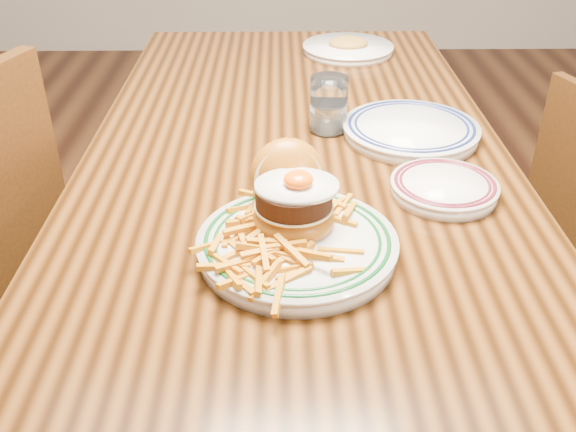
{
  "coord_description": "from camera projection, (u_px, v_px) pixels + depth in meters",
  "views": [
    {
      "loc": [
        -0.03,
        -1.2,
        1.32
      ],
      "look_at": [
        -0.02,
        -0.39,
        0.81
      ],
      "focal_mm": 40.0,
      "sensor_mm": 36.0,
      "label": 1
    }
  ],
  "objects": [
    {
      "name": "rear_plate",
      "position": [
        411.0,
        130.0,
        1.33
      ],
      "size": [
        0.28,
        0.28,
        0.03
      ],
      "rotation": [
        0.0,
        0.0,
        -0.16
      ],
      "color": "white",
      "rests_on": "table"
    },
    {
      "name": "table",
      "position": [
        296.0,
        179.0,
        1.37
      ],
      "size": [
        0.85,
        1.6,
        0.75
      ],
      "color": "black",
      "rests_on": "floor"
    },
    {
      "name": "side_plate",
      "position": [
        444.0,
        187.0,
        1.13
      ],
      "size": [
        0.19,
        0.2,
        0.03
      ],
      "rotation": [
        0.0,
        0.0,
        -0.22
      ],
      "color": "white",
      "rests_on": "table"
    },
    {
      "name": "far_plate",
      "position": [
        348.0,
        48.0,
        1.81
      ],
      "size": [
        0.26,
        0.26,
        0.05
      ],
      "rotation": [
        0.0,
        0.0,
        0.15
      ],
      "color": "white",
      "rests_on": "table"
    },
    {
      "name": "main_plate",
      "position": [
        296.0,
        226.0,
        0.98
      ],
      "size": [
        0.31,
        0.32,
        0.15
      ],
      "rotation": [
        0.0,
        0.0,
        0.12
      ],
      "color": "white",
      "rests_on": "table"
    },
    {
      "name": "water_glass",
      "position": [
        329.0,
        108.0,
        1.34
      ],
      "size": [
        0.08,
        0.08,
        0.12
      ],
      "color": "white",
      "rests_on": "table"
    },
    {
      "name": "floor",
      "position": [
        294.0,
        395.0,
        1.72
      ],
      "size": [
        6.0,
        6.0,
        0.0
      ],
      "primitive_type": "plane",
      "color": "black",
      "rests_on": "ground"
    }
  ]
}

